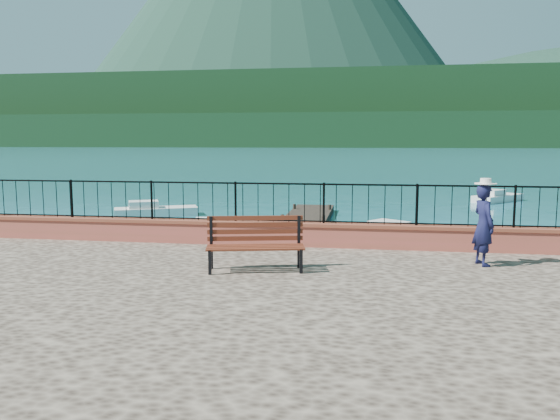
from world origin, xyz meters
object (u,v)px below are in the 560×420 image
(park_bench, at_px, (255,255))
(boat_5, at_px, (498,195))
(boat_3, at_px, (156,208))
(boat_0, at_px, (223,228))
(boat_1, at_px, (401,233))
(person, at_px, (484,225))

(park_bench, distance_m, boat_5, 27.02)
(park_bench, relative_size, boat_3, 0.50)
(boat_3, distance_m, boat_5, 20.81)
(boat_5, bearing_deg, boat_0, -178.46)
(boat_3, bearing_deg, boat_0, -73.96)
(boat_5, bearing_deg, boat_3, 160.53)
(boat_1, relative_size, boat_3, 0.90)
(boat_3, bearing_deg, boat_5, 1.64)
(park_bench, height_order, person, person)
(park_bench, bearing_deg, person, 2.59)
(park_bench, xyz_separation_m, boat_1, (3.47, 9.82, -1.12))
(park_bench, bearing_deg, boat_3, 105.75)
(boat_0, bearing_deg, park_bench, -83.76)
(boat_0, relative_size, boat_5, 0.88)
(boat_0, distance_m, boat_3, 7.51)
(boat_1, distance_m, boat_3, 13.06)
(park_bench, height_order, boat_1, park_bench)
(boat_0, height_order, boat_5, same)
(boat_1, bearing_deg, park_bench, -72.61)
(person, bearing_deg, boat_0, 24.13)
(park_bench, xyz_separation_m, boat_5, (10.25, 24.98, -1.12))
(park_bench, xyz_separation_m, boat_0, (-3.31, 9.88, -1.12))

